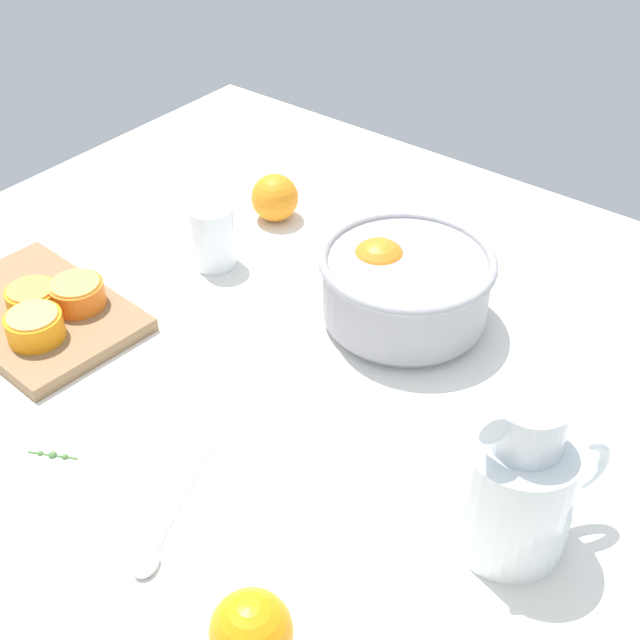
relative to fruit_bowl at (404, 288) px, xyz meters
The scene contains 12 objects.
ground_plane 16.54cm from the fruit_bowl, 118.16° to the right, with size 119.80×109.28×3.00cm, color white.
fruit_bowl is the anchor object (origin of this frame).
juice_pitcher 33.53cm from the fruit_bowl, 39.29° to the right, with size 11.24×13.86×18.31cm.
juice_glass 27.79cm from the fruit_bowl, 169.91° to the right, with size 5.91×5.91×8.76cm.
cutting_board 45.78cm from the fruit_bowl, 142.90° to the right, with size 25.88×17.59×1.76cm, color olive.
orange_half_0 44.12cm from the fruit_bowl, 135.51° to the right, with size 6.73×6.73×3.47cm.
orange_half_1 40.34cm from the fruit_bowl, 144.15° to the right, with size 6.82×6.82×3.37cm.
orange_half_2 45.63cm from the fruit_bowl, 142.89° to the right, with size 6.41×6.41×3.09cm.
loose_orange_2 29.93cm from the fruit_bowl, 161.98° to the left, with size 6.91×6.91×6.91cm, color orange.
loose_orange_4 47.56cm from the fruit_bowl, 71.52° to the right, with size 6.96×6.96×6.96cm, color orange.
spoon 40.83cm from the fruit_bowl, 90.02° to the right, with size 8.10×16.82×1.00cm.
herb_sprig_0 44.40cm from the fruit_bowl, 111.58° to the right, with size 5.02×2.82×0.95cm.
Camera 1 is at (50.48, -59.06, 66.38)cm, focal length 48.11 mm.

